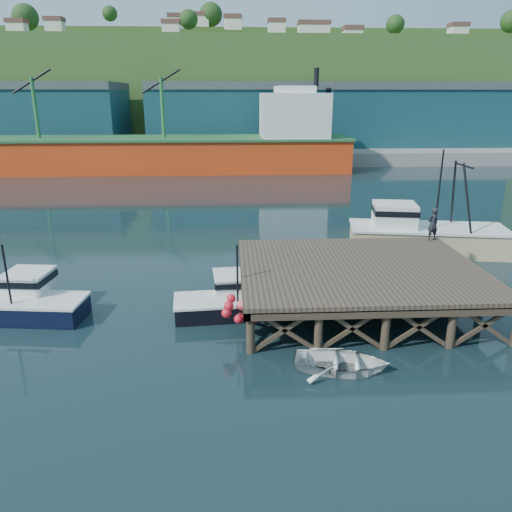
{
  "coord_description": "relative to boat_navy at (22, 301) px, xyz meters",
  "views": [
    {
      "loc": [
        -0.95,
        -23.4,
        10.37
      ],
      "look_at": [
        0.38,
        2.0,
        2.09
      ],
      "focal_mm": 35.0,
      "sensor_mm": 36.0,
      "label": 1
    }
  ],
  "objects": [
    {
      "name": "warehouse_right",
      "position": [
        41.16,
        65.47,
        5.71
      ],
      "size": [
        30.0,
        16.0,
        9.0
      ],
      "primitive_type": "cube",
      "color": "#173E4D",
      "rests_on": "far_quay"
    },
    {
      "name": "warehouse_mid",
      "position": [
        11.16,
        65.47,
        5.71
      ],
      "size": [
        28.0,
        16.0,
        9.0
      ],
      "primitive_type": "cube",
      "color": "#173E4D",
      "rests_on": "far_quay"
    },
    {
      "name": "hillside",
      "position": [
        11.16,
        100.47,
        10.21
      ],
      "size": [
        220.0,
        50.0,
        22.0
      ],
      "primitive_type": "cube",
      "color": "#2D511E",
      "rests_on": "ground"
    },
    {
      "name": "ground",
      "position": [
        11.16,
        0.47,
        -0.79
      ],
      "size": [
        300.0,
        300.0,
        0.0
      ],
      "primitive_type": "plane",
      "color": "black",
      "rests_on": "ground"
    },
    {
      "name": "trawler",
      "position": [
        23.39,
        9.23,
        0.64
      ],
      "size": [
        10.86,
        5.4,
        6.95
      ],
      "rotation": [
        0.0,
        0.0,
        -0.17
      ],
      "color": "#D1BB87",
      "rests_on": "ground"
    },
    {
      "name": "dinghy",
      "position": [
        14.47,
        -5.86,
        -0.41
      ],
      "size": [
        4.15,
        3.33,
        0.76
      ],
      "primitive_type": "imported",
      "rotation": [
        0.0,
        0.0,
        1.37
      ],
      "color": "white",
      "rests_on": "ground"
    },
    {
      "name": "cargo_ship",
      "position": [
        2.7,
        48.47,
        2.52
      ],
      "size": [
        55.5,
        10.0,
        13.75
      ],
      "color": "red",
      "rests_on": "ground"
    },
    {
      "name": "dockworker",
      "position": [
        22.06,
        4.87,
        2.31
      ],
      "size": [
        0.82,
        0.66,
        1.96
      ],
      "primitive_type": "imported",
      "rotation": [
        0.0,
        0.0,
        3.45
      ],
      "color": "black",
      "rests_on": "wharf"
    },
    {
      "name": "boat_black",
      "position": [
        10.41,
        -0.11,
        -0.1
      ],
      "size": [
        6.25,
        5.24,
        3.77
      ],
      "rotation": [
        0.0,
        0.0,
        0.08
      ],
      "color": "black",
      "rests_on": "ground"
    },
    {
      "name": "warehouse_left",
      "position": [
        -23.84,
        65.47,
        5.71
      ],
      "size": [
        32.0,
        16.0,
        9.0
      ],
      "primitive_type": "cube",
      "color": "#173E4D",
      "rests_on": "far_quay"
    },
    {
      "name": "far_quay",
      "position": [
        11.16,
        70.47,
        0.21
      ],
      "size": [
        160.0,
        40.0,
        2.0
      ],
      "primitive_type": "cube",
      "color": "gray",
      "rests_on": "ground"
    },
    {
      "name": "wharf",
      "position": [
        16.66,
        0.28,
        1.15
      ],
      "size": [
        12.0,
        10.0,
        2.62
      ],
      "color": "brown",
      "rests_on": "ground"
    },
    {
      "name": "boat_navy",
      "position": [
        0.0,
        0.0,
        0.0
      ],
      "size": [
        6.5,
        3.76,
        3.93
      ],
      "rotation": [
        0.0,
        0.0,
        -0.11
      ],
      "color": "black",
      "rests_on": "ground"
    }
  ]
}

